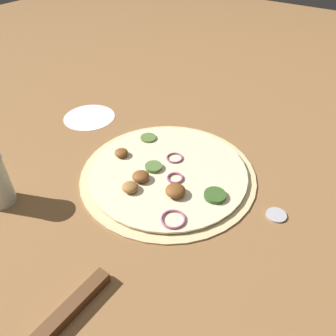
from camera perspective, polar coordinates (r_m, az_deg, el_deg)
ground_plane at (r=0.67m, az=0.00°, el=-1.10°), size 3.00×3.00×0.00m
pizza at (r=0.66m, az=-0.13°, el=-0.86°), size 0.35×0.35×0.03m
knife at (r=0.49m, az=-19.56°, el=-24.84°), size 0.30×0.03×0.02m
loose_cap at (r=0.61m, az=18.39°, el=-7.67°), size 0.04×0.04×0.01m
flour_patch at (r=0.87m, az=-13.54°, el=8.62°), size 0.13×0.13×0.00m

